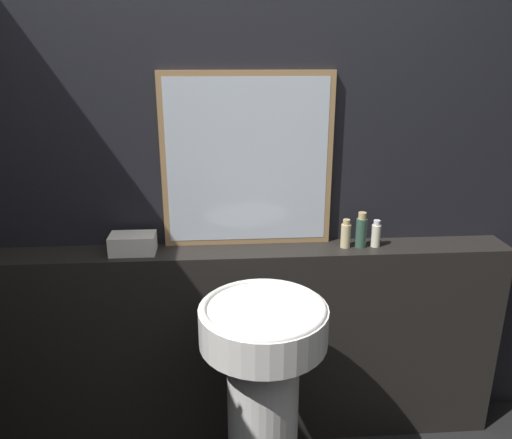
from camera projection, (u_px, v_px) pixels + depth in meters
The scene contains 8 objects.
wall_back at pixel (241, 187), 2.29m from camera, with size 8.00×0.06×2.50m.
vanity_counter at pixel (244, 345), 2.40m from camera, with size 2.45×0.20×0.99m.
pedestal_sink at pixel (263, 393), 1.92m from camera, with size 0.48×0.48×0.97m.
mirror at pixel (247, 161), 2.20m from camera, with size 0.76×0.03×0.77m.
towel_stack at pixel (133, 244), 2.20m from camera, with size 0.20×0.12×0.09m.
shampoo_bottle at pixel (346, 234), 2.26m from camera, with size 0.04×0.04×0.13m.
conditioner_bottle at pixel (361, 231), 2.26m from camera, with size 0.05×0.05×0.16m.
lotion_bottle at pixel (376, 234), 2.27m from camera, with size 0.04×0.04×0.13m.
Camera 1 is at (-0.09, -0.72, 1.84)m, focal length 35.00 mm.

